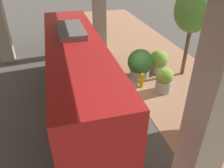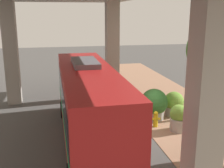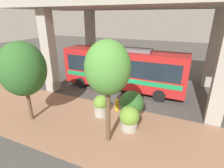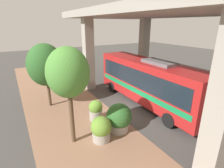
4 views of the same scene
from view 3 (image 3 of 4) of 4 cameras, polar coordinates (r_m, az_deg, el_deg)
name	(u,v)px [view 3 (image 3 of 4)]	position (r m, az deg, el deg)	size (l,w,h in m)	color
ground_plane	(116,106)	(13.43, 1.40, -7.09)	(80.00, 80.00, 0.00)	#474442
sidewalk_strip	(98,127)	(11.12, -4.73, -13.76)	(6.00, 40.00, 0.02)	#936B51
overpass	(136,12)	(15.59, 7.75, 22.24)	(9.40, 20.96, 7.60)	#9E998E
bus	(123,68)	(15.63, 3.60, 5.32)	(2.54, 10.85, 3.87)	#B21E1E
fire_hydrant	(117,105)	(12.57, 1.60, -6.81)	(0.54, 0.26, 0.92)	gold
planter_front	(132,105)	(11.74, 6.48, -6.68)	(1.60, 1.60, 1.84)	#9E998E
planter_middle	(129,118)	(10.57, 5.68, -11.06)	(1.20, 1.20, 1.50)	#9E998E
planter_back	(101,105)	(11.92, -3.66, -7.01)	(0.97, 0.97, 1.47)	#9E998E
street_tree_near	(23,69)	(11.66, -27.14, 4.28)	(2.75, 2.75, 5.09)	brown
street_tree_far	(108,69)	(8.18, -1.41, 5.08)	(2.20, 2.20, 5.45)	brown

